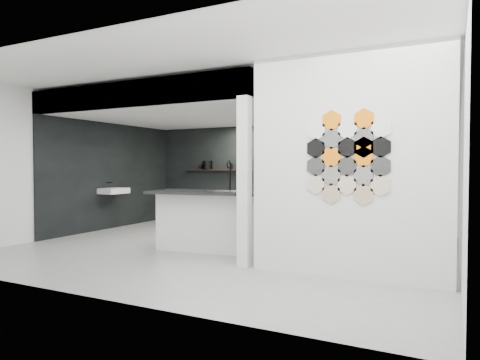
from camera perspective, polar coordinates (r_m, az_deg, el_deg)
name	(u,v)px	position (r m, az deg, el deg)	size (l,w,h in m)	color
floor	(227,249)	(7.30, -1.78, -9.16)	(7.00, 6.00, 0.01)	gray
partition_panel	(347,165)	(5.43, 14.04, 1.93)	(2.45, 0.15, 2.80)	silver
bay_clad_back	(238,175)	(10.40, -0.29, 0.67)	(4.40, 0.04, 2.35)	black
bay_clad_left	(112,176)	(10.03, -16.66, 0.55)	(0.04, 4.00, 2.35)	black
bulkhead	(193,109)	(8.76, -6.22, 9.45)	(4.40, 4.00, 0.40)	silver
corner_column	(244,182)	(5.90, 0.59, -0.22)	(0.16, 0.16, 2.35)	silver
fascia_beam	(128,94)	(7.24, -14.65, 11.02)	(4.40, 0.16, 0.40)	silver
wall_basin	(114,191)	(9.74, -16.47, -1.40)	(0.40, 0.60, 0.12)	silver
display_shelf	(240,170)	(10.26, -0.06, 1.35)	(3.00, 0.15, 0.04)	black
kitchen_island	(209,220)	(7.10, -4.21, -5.29)	(1.94, 1.03, 1.50)	silver
stockpot	(208,165)	(10.69, -4.35, 2.02)	(0.25, 0.25, 0.21)	black
kettle	(276,165)	(9.87, 4.81, 1.95)	(0.21, 0.21, 0.17)	black
glass_bowl	(293,167)	(9.73, 7.06, 1.70)	(0.13, 0.13, 0.09)	gray
glass_vase	(293,166)	(9.73, 7.06, 1.84)	(0.10, 0.10, 0.14)	gray
bottle_dark	(231,166)	(10.36, -1.16, 1.85)	(0.05, 0.05, 0.14)	black
utensil_cup	(201,167)	(10.79, -5.22, 1.72)	(0.07, 0.07, 0.09)	black
hex_tile_cluster	(348,157)	(5.34, 14.20, 3.05)	(1.04, 0.02, 1.16)	beige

